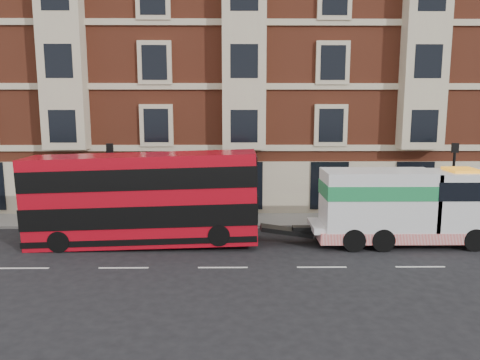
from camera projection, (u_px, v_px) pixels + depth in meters
The scene contains 7 objects.
ground at pixel (223, 268), 18.84m from camera, with size 120.00×120.00×0.00m, color black.
sidewalk at pixel (226, 220), 26.23m from camera, with size 90.00×3.00×0.15m, color slate.
victorian_terrace at pixel (235, 51), 32.02m from camera, with size 45.00×12.00×20.40m.
lamp_post_west at pixel (111, 178), 24.47m from camera, with size 0.35×0.15×4.35m.
lamp_post_east at pixel (453, 178), 24.65m from camera, with size 0.35×0.15×4.35m.
double_decker_bus at pixel (143, 198), 21.54m from camera, with size 10.51×2.41×4.25m.
tow_truck at pixel (402, 205), 21.72m from camera, with size 8.41×2.49×3.51m.
Camera 1 is at (0.51, -18.03, 6.54)m, focal length 35.00 mm.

